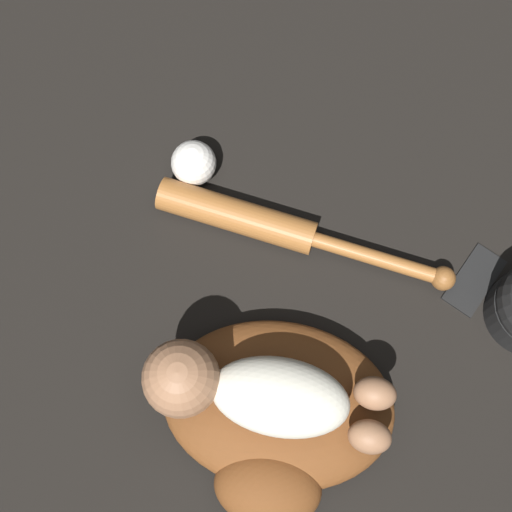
{
  "coord_description": "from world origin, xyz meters",
  "views": [
    {
      "loc": [
        0.04,
        0.06,
        1.13
      ],
      "look_at": [
        -0.01,
        -0.28,
        0.07
      ],
      "focal_mm": 50.0,
      "sensor_mm": 36.0,
      "label": 1
    }
  ],
  "objects_px": {
    "baseball_glove": "(277,417)",
    "baby_figure": "(250,391)",
    "baseball_bat": "(268,225)",
    "baseball": "(194,163)"
  },
  "relations": [
    {
      "from": "baby_figure",
      "to": "baseball",
      "type": "relative_size",
      "value": 4.7
    },
    {
      "from": "baseball_glove",
      "to": "baby_figure",
      "type": "height_order",
      "value": "baby_figure"
    },
    {
      "from": "baby_figure",
      "to": "baseball_glove",
      "type": "bearing_deg",
      "value": 136.67
    },
    {
      "from": "baby_figure",
      "to": "baseball",
      "type": "xyz_separation_m",
      "value": [
        0.04,
        -0.4,
        -0.09
      ]
    },
    {
      "from": "baseball_glove",
      "to": "baby_figure",
      "type": "xyz_separation_m",
      "value": [
        0.03,
        -0.03,
        0.09
      ]
    },
    {
      "from": "baseball_bat",
      "to": "baseball",
      "type": "bearing_deg",
      "value": -48.98
    },
    {
      "from": "baseball_glove",
      "to": "baseball",
      "type": "relative_size",
      "value": 5.32
    },
    {
      "from": "baseball_glove",
      "to": "baseball_bat",
      "type": "height_order",
      "value": "baseball_glove"
    },
    {
      "from": "baseball",
      "to": "baseball_glove",
      "type": "bearing_deg",
      "value": 99.88
    },
    {
      "from": "baby_figure",
      "to": "baseball_bat",
      "type": "xyz_separation_m",
      "value": [
        -0.07,
        -0.28,
        -0.1
      ]
    }
  ]
}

